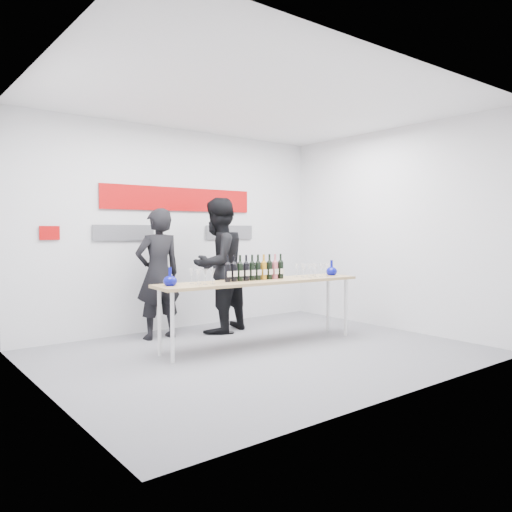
% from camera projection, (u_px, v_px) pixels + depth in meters
% --- Properties ---
extents(ground, '(5.00, 5.00, 0.00)m').
position_uv_depth(ground, '(262.00, 353.00, 6.05)').
color(ground, slate).
rests_on(ground, ground).
extents(back_wall, '(5.00, 0.04, 3.00)m').
position_uv_depth(back_wall, '(180.00, 229.00, 7.55)').
color(back_wall, silver).
rests_on(back_wall, ground).
extents(signage, '(3.38, 0.02, 0.79)m').
position_uv_depth(signage, '(177.00, 209.00, 7.48)').
color(signage, '#AF0708').
rests_on(signage, back_wall).
extents(tasting_table, '(2.85, 0.79, 0.84)m').
position_uv_depth(tasting_table, '(261.00, 285.00, 6.41)').
color(tasting_table, tan).
rests_on(tasting_table, ground).
extents(wine_bottles, '(0.89, 0.15, 0.33)m').
position_uv_depth(wine_bottles, '(255.00, 267.00, 6.40)').
color(wine_bottles, black).
rests_on(wine_bottles, tasting_table).
extents(decanter_left, '(0.16, 0.16, 0.21)m').
position_uv_depth(decanter_left, '(170.00, 276.00, 5.75)').
color(decanter_left, '#070B8B').
rests_on(decanter_left, tasting_table).
extents(decanter_right, '(0.16, 0.16, 0.21)m').
position_uv_depth(decanter_right, '(332.00, 268.00, 7.11)').
color(decanter_right, '#070B8B').
rests_on(decanter_right, tasting_table).
extents(glasses_left, '(0.26, 0.24, 0.18)m').
position_uv_depth(glasses_left, '(201.00, 276.00, 5.92)').
color(glasses_left, silver).
rests_on(glasses_left, tasting_table).
extents(glasses_right, '(0.46, 0.26, 0.18)m').
position_uv_depth(glasses_right, '(311.00, 270.00, 6.85)').
color(glasses_right, silver).
rests_on(glasses_right, tasting_table).
extents(presenter_left, '(0.65, 0.43, 1.78)m').
position_uv_depth(presenter_left, '(158.00, 274.00, 6.80)').
color(presenter_left, black).
rests_on(presenter_left, ground).
extents(presenter_right, '(1.14, 1.01, 1.95)m').
position_uv_depth(presenter_right, '(218.00, 265.00, 7.22)').
color(presenter_right, black).
rests_on(presenter_right, ground).
extents(mic_stand, '(0.16, 0.16, 1.39)m').
position_uv_depth(mic_stand, '(229.00, 304.00, 7.15)').
color(mic_stand, black).
rests_on(mic_stand, ground).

